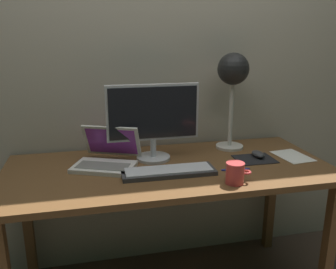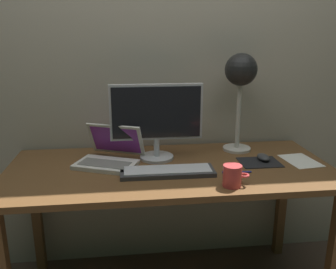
{
  "view_description": "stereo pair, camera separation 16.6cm",
  "coord_description": "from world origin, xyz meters",
  "px_view_note": "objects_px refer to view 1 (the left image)",
  "views": [
    {
      "loc": [
        -0.37,
        -1.61,
        1.38
      ],
      "look_at": [
        -0.02,
        -0.05,
        0.92
      ],
      "focal_mm": 38.12,
      "sensor_mm": 36.0,
      "label": 1
    },
    {
      "loc": [
        -0.21,
        -1.63,
        1.38
      ],
      "look_at": [
        -0.02,
        -0.05,
        0.92
      ],
      "focal_mm": 38.12,
      "sensor_mm": 36.0,
      "label": 2
    }
  ],
  "objects_px": {
    "monitor": "(153,117)",
    "pen": "(236,169)",
    "desk_lamp": "(233,76)",
    "keyboard_main": "(168,171)",
    "mouse": "(258,154)",
    "coffee_mug": "(235,173)",
    "laptop": "(108,154)"
  },
  "relations": [
    {
      "from": "keyboard_main",
      "to": "laptop",
      "type": "bearing_deg",
      "value": 145.25
    },
    {
      "from": "keyboard_main",
      "to": "coffee_mug",
      "type": "bearing_deg",
      "value": -33.14
    },
    {
      "from": "pen",
      "to": "desk_lamp",
      "type": "bearing_deg",
      "value": 72.69
    },
    {
      "from": "keyboard_main",
      "to": "pen",
      "type": "height_order",
      "value": "keyboard_main"
    },
    {
      "from": "keyboard_main",
      "to": "desk_lamp",
      "type": "bearing_deg",
      "value": 35.37
    },
    {
      "from": "desk_lamp",
      "to": "monitor",
      "type": "bearing_deg",
      "value": -168.99
    },
    {
      "from": "mouse",
      "to": "coffee_mug",
      "type": "relative_size",
      "value": 0.83
    },
    {
      "from": "desk_lamp",
      "to": "pen",
      "type": "distance_m",
      "value": 0.54
    },
    {
      "from": "monitor",
      "to": "coffee_mug",
      "type": "xyz_separation_m",
      "value": [
        0.29,
        -0.39,
        -0.18
      ]
    },
    {
      "from": "coffee_mug",
      "to": "laptop",
      "type": "bearing_deg",
      "value": 146.03
    },
    {
      "from": "monitor",
      "to": "coffee_mug",
      "type": "relative_size",
      "value": 4.06
    },
    {
      "from": "monitor",
      "to": "desk_lamp",
      "type": "distance_m",
      "value": 0.5
    },
    {
      "from": "coffee_mug",
      "to": "keyboard_main",
      "type": "bearing_deg",
      "value": 146.86
    },
    {
      "from": "monitor",
      "to": "keyboard_main",
      "type": "xyz_separation_m",
      "value": [
        0.03,
        -0.21,
        -0.21
      ]
    },
    {
      "from": "monitor",
      "to": "mouse",
      "type": "bearing_deg",
      "value": -10.52
    },
    {
      "from": "pen",
      "to": "mouse",
      "type": "bearing_deg",
      "value": 37.33
    },
    {
      "from": "mouse",
      "to": "desk_lamp",
      "type": "bearing_deg",
      "value": 113.27
    },
    {
      "from": "laptop",
      "to": "mouse",
      "type": "xyz_separation_m",
      "value": [
        0.78,
        -0.07,
        -0.03
      ]
    },
    {
      "from": "monitor",
      "to": "keyboard_main",
      "type": "height_order",
      "value": "monitor"
    },
    {
      "from": "desk_lamp",
      "to": "coffee_mug",
      "type": "relative_size",
      "value": 4.61
    },
    {
      "from": "laptop",
      "to": "pen",
      "type": "bearing_deg",
      "value": -19.73
    },
    {
      "from": "keyboard_main",
      "to": "mouse",
      "type": "relative_size",
      "value": 4.6
    },
    {
      "from": "keyboard_main",
      "to": "desk_lamp",
      "type": "xyz_separation_m",
      "value": [
        0.43,
        0.3,
        0.4
      ]
    },
    {
      "from": "keyboard_main",
      "to": "pen",
      "type": "relative_size",
      "value": 3.15
    },
    {
      "from": "coffee_mug",
      "to": "monitor",
      "type": "bearing_deg",
      "value": 127.18
    },
    {
      "from": "keyboard_main",
      "to": "desk_lamp",
      "type": "height_order",
      "value": "desk_lamp"
    },
    {
      "from": "monitor",
      "to": "desk_lamp",
      "type": "height_order",
      "value": "desk_lamp"
    },
    {
      "from": "keyboard_main",
      "to": "mouse",
      "type": "bearing_deg",
      "value": 12.6
    },
    {
      "from": "laptop",
      "to": "desk_lamp",
      "type": "relative_size",
      "value": 0.69
    },
    {
      "from": "desk_lamp",
      "to": "laptop",
      "type": "bearing_deg",
      "value": -170.33
    },
    {
      "from": "coffee_mug",
      "to": "pen",
      "type": "distance_m",
      "value": 0.16
    },
    {
      "from": "monitor",
      "to": "pen",
      "type": "bearing_deg",
      "value": -34.12
    }
  ]
}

